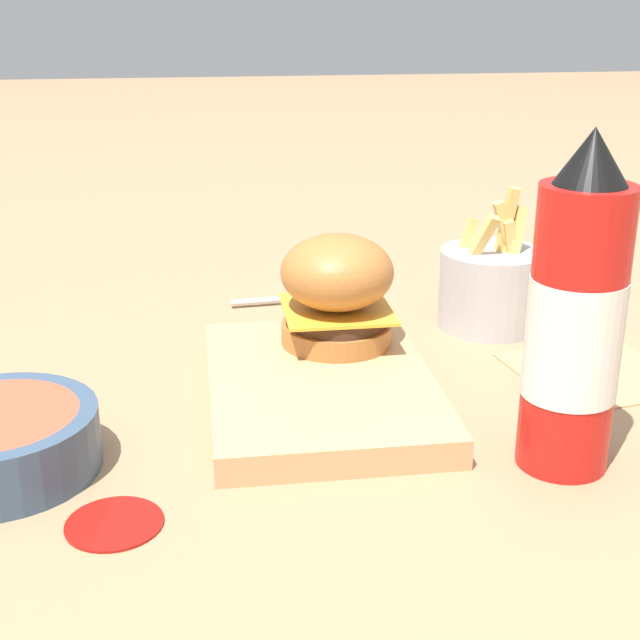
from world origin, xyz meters
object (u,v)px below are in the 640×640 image
object	(u,v)px
ketchup_bottle	(575,322)
fries_basket	(490,286)
spoon	(327,296)
serving_board	(320,387)
burger	(337,289)

from	to	relation	value
ketchup_bottle	fries_basket	xyz separation A→B (m)	(0.29, -0.04, -0.07)
fries_basket	spoon	distance (m)	0.19
ketchup_bottle	fries_basket	distance (m)	0.30
spoon	fries_basket	bearing A→B (deg)	-38.13
serving_board	burger	size ratio (longest dim) A/B	2.60
serving_board	ketchup_bottle	bearing A→B (deg)	-128.80
burger	spoon	xyz separation A→B (m)	(0.19, -0.02, -0.07)
ketchup_bottle	spoon	world-z (taller)	ketchup_bottle
burger	fries_basket	xyz separation A→B (m)	(0.08, -0.18, -0.03)
burger	ketchup_bottle	world-z (taller)	ketchup_bottle
spoon	burger	bearing A→B (deg)	-100.57
ketchup_bottle	spoon	size ratio (longest dim) A/B	1.66
burger	fries_basket	bearing A→B (deg)	-64.75
serving_board	fries_basket	world-z (taller)	fries_basket
serving_board	spoon	world-z (taller)	serving_board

